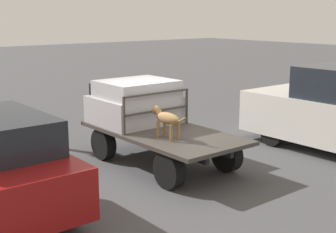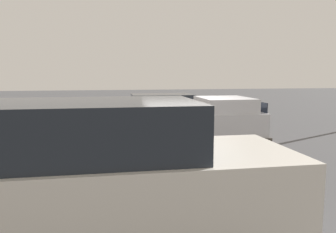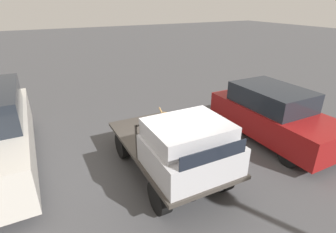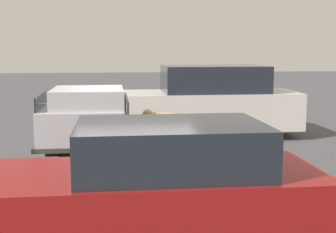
{
  "view_description": "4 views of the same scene",
  "coord_description": "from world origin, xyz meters",
  "px_view_note": "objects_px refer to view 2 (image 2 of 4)",
  "views": [
    {
      "loc": [
        -7.59,
        6.0,
        3.19
      ],
      "look_at": [
        -0.58,
        0.32,
        1.22
      ],
      "focal_mm": 50.0,
      "sensor_mm": 36.0,
      "label": 1
    },
    {
      "loc": [
        -2.18,
        -8.46,
        2.39
      ],
      "look_at": [
        -0.58,
        0.32,
        1.22
      ],
      "focal_mm": 35.0,
      "sensor_mm": 36.0,
      "label": 2
    },
    {
      "loc": [
        4.93,
        -2.53,
        3.98
      ],
      "look_at": [
        -0.58,
        0.32,
        1.22
      ],
      "focal_mm": 28.0,
      "sensor_mm": 36.0,
      "label": 3
    },
    {
      "loc": [
        0.46,
        9.07,
        2.51
      ],
      "look_at": [
        -0.58,
        0.32,
        1.22
      ],
      "focal_mm": 50.0,
      "sensor_mm": 36.0,
      "label": 4
    }
  ],
  "objects_px": {
    "flatbed_truck": "(191,142)",
    "dog": "(170,118)",
    "parked_pickup_far": "(108,174)",
    "parked_sedan": "(166,115)"
  },
  "relations": [
    {
      "from": "flatbed_truck",
      "to": "dog",
      "type": "height_order",
      "value": "dog"
    },
    {
      "from": "flatbed_truck",
      "to": "parked_pickup_far",
      "type": "bearing_deg",
      "value": -119.38
    },
    {
      "from": "flatbed_truck",
      "to": "dog",
      "type": "relative_size",
      "value": 3.6
    },
    {
      "from": "dog",
      "to": "parked_pickup_far",
      "type": "xyz_separation_m",
      "value": [
        -1.69,
        -4.25,
        -0.18
      ]
    },
    {
      "from": "dog",
      "to": "parked_pickup_far",
      "type": "height_order",
      "value": "parked_pickup_far"
    },
    {
      "from": "parked_sedan",
      "to": "parked_pickup_far",
      "type": "height_order",
      "value": "parked_pickup_far"
    },
    {
      "from": "parked_pickup_far",
      "to": "parked_sedan",
      "type": "bearing_deg",
      "value": 68.83
    },
    {
      "from": "flatbed_truck",
      "to": "parked_pickup_far",
      "type": "distance_m",
      "value": 4.53
    },
    {
      "from": "dog",
      "to": "parked_pickup_far",
      "type": "distance_m",
      "value": 4.58
    },
    {
      "from": "parked_pickup_far",
      "to": "dog",
      "type": "bearing_deg",
      "value": 63.0
    }
  ]
}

